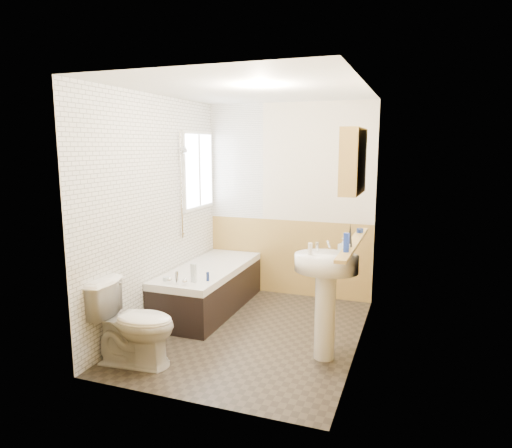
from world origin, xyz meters
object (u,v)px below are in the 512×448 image
(sink, at_px, (326,285))
(pine_shelf, at_px, (354,243))
(medicine_cabinet, at_px, (353,161))
(bathtub, at_px, (209,287))
(toilet, at_px, (134,323))

(sink, xyz_separation_m, pine_shelf, (0.20, 0.27, 0.35))
(medicine_cabinet, bearing_deg, sink, -125.23)
(bathtub, relative_size, pine_shelf, 1.13)
(bathtub, xyz_separation_m, pine_shelf, (1.77, -0.54, 0.78))
(sink, relative_size, pine_shelf, 0.73)
(bathtub, height_order, medicine_cabinet, medicine_cabinet)
(toilet, bearing_deg, bathtub, -6.21)
(sink, height_order, pine_shelf, sink)
(sink, height_order, medicine_cabinet, medicine_cabinet)
(bathtub, height_order, sink, sink)
(sink, bearing_deg, bathtub, 145.89)
(bathtub, bearing_deg, toilet, -91.14)
(bathtub, relative_size, toilet, 2.22)
(bathtub, relative_size, sink, 1.56)
(toilet, bearing_deg, sink, -71.68)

